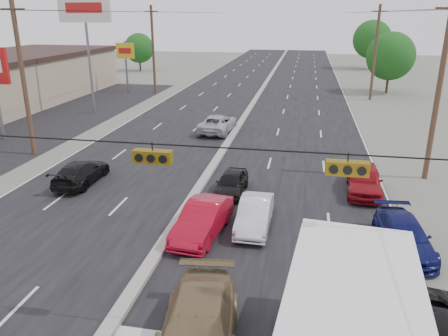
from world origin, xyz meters
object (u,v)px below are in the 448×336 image
(tree_left_far, at_px, (139,48))
(tree_right_far, at_px, (372,39))
(queue_car_a, at_px, (231,183))
(queue_car_b, at_px, (255,214))
(utility_pole_left_b, at_px, (23,79))
(pole_sign_billboard, at_px, (85,16))
(tan_sedan, at_px, (198,332))
(queue_car_d, at_px, (404,236))
(pole_sign_far, at_px, (125,55))
(utility_pole_right_c, at_px, (375,53))
(oncoming_near, at_px, (81,173))
(utility_pole_right_b, at_px, (439,90))
(red_sedan, at_px, (203,220))
(utility_pole_left_c, at_px, (153,49))
(queue_car_e, at_px, (364,180))
(tree_right_mid, at_px, (391,56))
(oncoming_far, at_px, (218,124))

(tree_left_far, height_order, tree_right_far, tree_right_far)
(queue_car_a, bearing_deg, queue_car_b, -62.87)
(utility_pole_left_b, distance_m, tree_left_far, 46.01)
(pole_sign_billboard, relative_size, queue_car_a, 3.08)
(tan_sedan, distance_m, queue_car_d, 9.77)
(pole_sign_far, bearing_deg, utility_pole_right_c, 0.00)
(queue_car_b, height_order, queue_car_d, queue_car_b)
(pole_sign_far, relative_size, queue_car_b, 1.53)
(queue_car_d, bearing_deg, queue_car_a, 145.26)
(queue_car_a, height_order, oncoming_near, oncoming_near)
(utility_pole_right_b, xyz_separation_m, red_sedan, (-11.10, -9.13, -4.39))
(utility_pole_right_b, distance_m, queue_car_d, 10.35)
(queue_car_a, bearing_deg, tree_right_far, 78.96)
(utility_pole_left_c, height_order, queue_car_e, utility_pole_left_c)
(tan_sedan, height_order, queue_car_e, tan_sedan)
(queue_car_e, bearing_deg, utility_pole_left_b, 175.89)
(pole_sign_far, relative_size, tree_right_mid, 0.84)
(utility_pole_left_b, xyz_separation_m, tan_sedan, (15.36, -15.95, -4.35))
(tree_right_mid, distance_m, queue_car_e, 33.72)
(red_sedan, distance_m, oncoming_near, 9.38)
(utility_pole_right_c, relative_size, tree_right_mid, 1.40)
(red_sedan, bearing_deg, tree_right_mid, 77.66)
(utility_pole_left_c, bearing_deg, utility_pole_right_c, 0.00)
(utility_pole_left_b, bearing_deg, tree_right_mid, 47.49)
(utility_pole_left_b, bearing_deg, queue_car_e, -7.86)
(queue_car_a, bearing_deg, utility_pole_left_c, 118.39)
(tree_right_far, xyz_separation_m, red_sedan, (-14.60, -64.13, -4.24))
(tree_right_far, relative_size, tan_sedan, 1.56)
(pole_sign_billboard, distance_m, oncoming_near, 20.76)
(red_sedan, bearing_deg, queue_car_b, 35.10)
(utility_pole_left_b, distance_m, oncoming_near, 8.54)
(tree_right_mid, xyz_separation_m, red_sedan, (-13.60, -39.13, -3.62))
(utility_pole_left_b, relative_size, utility_pole_left_c, 1.00)
(queue_car_d, relative_size, queue_car_e, 1.01)
(utility_pole_right_b, bearing_deg, oncoming_near, -167.12)
(utility_pole_left_b, height_order, oncoming_far, utility_pole_left_b)
(tree_right_mid, height_order, red_sedan, tree_right_mid)
(utility_pole_right_b, bearing_deg, pole_sign_far, 138.74)
(utility_pole_right_b, xyz_separation_m, pole_sign_far, (-28.50, 25.00, -0.70))
(tan_sedan, bearing_deg, utility_pole_right_b, 52.41)
(red_sedan, bearing_deg, oncoming_far, 106.06)
(utility_pole_left_b, bearing_deg, utility_pole_right_c, 45.00)
(queue_car_e, relative_size, oncoming_far, 0.86)
(tree_right_mid, bearing_deg, utility_pole_right_b, -94.76)
(tree_left_far, distance_m, queue_car_e, 57.02)
(utility_pole_right_c, relative_size, tan_sedan, 1.91)
(queue_car_a, distance_m, queue_car_e, 7.06)
(red_sedan, bearing_deg, oncoming_near, 156.50)
(queue_car_a, height_order, queue_car_e, queue_car_e)
(utility_pole_left_b, bearing_deg, oncoming_far, 36.12)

